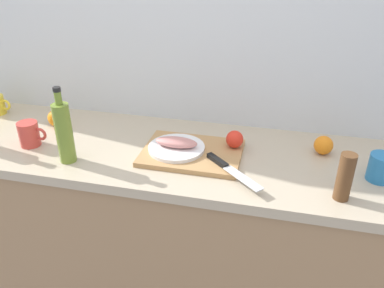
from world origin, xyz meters
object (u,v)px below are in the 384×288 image
(fish_fillet, at_px, (176,142))
(coffee_mug_2, at_px, (382,168))
(coffee_mug_1, at_px, (30,134))
(pepper_mill, at_px, (345,177))
(white_plate, at_px, (177,148))
(chef_knife, at_px, (226,167))
(cutting_board, at_px, (192,153))
(orange_0, at_px, (323,145))
(olive_oil_bottle, at_px, (64,132))

(fish_fillet, relative_size, coffee_mug_2, 1.32)
(coffee_mug_1, xyz_separation_m, pepper_mill, (1.23, -0.09, 0.03))
(white_plate, relative_size, chef_knife, 0.97)
(white_plate, bearing_deg, coffee_mug_1, -173.54)
(cutting_board, xyz_separation_m, pepper_mill, (0.55, -0.17, 0.07))
(cutting_board, xyz_separation_m, fish_fillet, (-0.06, -0.01, 0.04))
(fish_fillet, relative_size, chef_knife, 0.73)
(chef_knife, height_order, orange_0, orange_0)
(fish_fillet, bearing_deg, coffee_mug_2, -0.87)
(white_plate, xyz_separation_m, chef_knife, (0.22, -0.10, 0.00))
(orange_0, bearing_deg, chef_knife, -145.91)
(pepper_mill, bearing_deg, coffee_mug_2, 46.35)
(cutting_board, bearing_deg, chef_knife, -34.07)
(coffee_mug_1, bearing_deg, coffee_mug_2, 2.41)
(chef_knife, distance_m, orange_0, 0.43)
(coffee_mug_1, relative_size, coffee_mug_2, 0.95)
(cutting_board, bearing_deg, pepper_mill, -17.01)
(chef_knife, xyz_separation_m, olive_oil_bottle, (-0.62, -0.05, 0.10))
(coffee_mug_2, bearing_deg, olive_oil_bottle, -173.23)
(cutting_board, relative_size, pepper_mill, 2.32)
(chef_knife, relative_size, coffee_mug_2, 1.81)
(chef_knife, bearing_deg, orange_0, 76.51)
(orange_0, bearing_deg, fish_fillet, -166.23)
(fish_fillet, bearing_deg, white_plate, 90.00)
(olive_oil_bottle, bearing_deg, chef_knife, 4.60)
(cutting_board, relative_size, coffee_mug_2, 3.04)
(chef_knife, bearing_deg, pepper_mill, 33.24)
(chef_knife, bearing_deg, olive_oil_bottle, -132.98)
(fish_fillet, distance_m, coffee_mug_1, 0.62)
(fish_fillet, bearing_deg, cutting_board, 4.70)
(fish_fillet, height_order, coffee_mug_1, coffee_mug_1)
(olive_oil_bottle, bearing_deg, orange_0, 16.61)
(white_plate, distance_m, orange_0, 0.59)
(white_plate, bearing_deg, olive_oil_bottle, -159.45)
(white_plate, xyz_separation_m, orange_0, (0.57, 0.14, 0.01))
(white_plate, relative_size, coffee_mug_2, 1.76)
(cutting_board, distance_m, chef_knife, 0.19)
(white_plate, xyz_separation_m, olive_oil_bottle, (-0.40, -0.15, 0.10))
(chef_knife, distance_m, pepper_mill, 0.41)
(white_plate, xyz_separation_m, pepper_mill, (0.62, -0.16, 0.06))
(white_plate, distance_m, pepper_mill, 0.64)
(chef_knife, bearing_deg, white_plate, -162.18)
(fish_fillet, xyz_separation_m, pepper_mill, (0.62, -0.16, 0.03))
(white_plate, distance_m, fish_fillet, 0.03)
(olive_oil_bottle, distance_m, orange_0, 1.02)
(orange_0, bearing_deg, coffee_mug_1, -169.97)
(olive_oil_bottle, bearing_deg, coffee_mug_1, 159.72)
(white_plate, height_order, orange_0, orange_0)
(fish_fillet, xyz_separation_m, olive_oil_bottle, (-0.40, -0.15, 0.07))
(fish_fillet, height_order, orange_0, orange_0)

